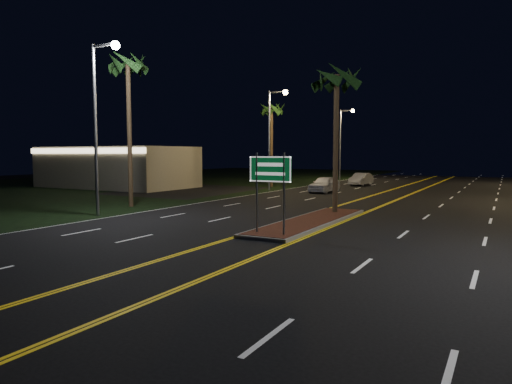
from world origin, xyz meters
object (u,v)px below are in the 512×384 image
Objects in this scene: streetlight_left_near at (100,109)px; palm_left_far at (272,109)px; highway_sign at (270,177)px; streetlight_left_mid at (273,128)px; streetlight_left_far at (343,136)px; median_island at (310,221)px; palm_left_near at (128,66)px; palm_median at (337,79)px; car_near at (324,183)px; commercial_building at (117,167)px; car_far at (361,178)px.

streetlight_left_near reaches higher than palm_left_far.
streetlight_left_near is (-10.61, 1.20, 3.25)m from highway_sign.
streetlight_left_mid is 20.00m from streetlight_left_far.
median_island is 25.76m from palm_left_far.
highway_sign is at bearing -22.60° from palm_left_near.
median_island is at bearing -90.00° from palm_median.
highway_sign is 0.65× the size of car_near.
palm_median is 12.82m from palm_left_near.
streetlight_left_mid is at bearing 90.00° from streetlight_left_near.
palm_left_far is at bearing -97.78° from streetlight_left_far.
median_island is 38.89m from streetlight_left_far.
palm_left_far is at bearing 153.77° from car_near.
streetlight_left_near is at bearing -64.74° from palm_left_near.
palm_median reaches higher than car_near.
streetlight_left_far reaches higher than car_near.
palm_left_near is (-1.89, 4.00, 3.02)m from streetlight_left_near.
median_island is at bearing 15.78° from streetlight_left_near.
commercial_building is at bearing 146.52° from highway_sign.
streetlight_left_mid is 1.98× the size of car_far.
streetlight_left_mid is (-10.61, 21.20, 3.25)m from highway_sign.
streetlight_left_mid is at bearing 121.98° from median_island.
streetlight_left_near is 31.16m from car_far.
median_island is 1.23× the size of palm_median.
highway_sign is 0.21× the size of commercial_building.
highway_sign is at bearing -90.00° from palm_median.
commercial_building is at bearing -166.24° from car_near.
palm_left_far is at bearing -134.81° from car_far.
commercial_building is at bearing 138.39° from palm_left_near.
highway_sign is (0.00, -4.20, 2.32)m from median_island.
palm_median is (10.61, -33.50, 1.62)m from streetlight_left_far.
commercial_building is 3.06× the size of car_near.
highway_sign is 0.39× the size of palm_median.
highway_sign is at bearing -75.56° from streetlight_left_far.
palm_left_near is 19.23m from car_near.
palm_left_near is at bearing 157.40° from highway_sign.
highway_sign is 0.36× the size of streetlight_left_near.
highway_sign is at bearing -75.66° from car_far.
palm_median is at bearing 90.00° from median_island.
streetlight_left_mid is 17.25m from palm_median.
commercial_building is at bearing 153.45° from median_island.
median_island is 15.20m from palm_left_near.
highway_sign is 0.33× the size of palm_left_near.
median_island is at bearing -74.00° from streetlight_left_far.
streetlight_left_far is at bearing 82.22° from palm_left_far.
highway_sign is 0.36× the size of palm_left_far.
streetlight_left_mid is at bearing 14.61° from commercial_building.
highway_sign is at bearing -6.47° from streetlight_left_near.
palm_left_near reaches higher than highway_sign.
streetlight_left_mid is 1.00× the size of streetlight_left_far.
palm_median is at bearing -51.83° from streetlight_left_mid.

